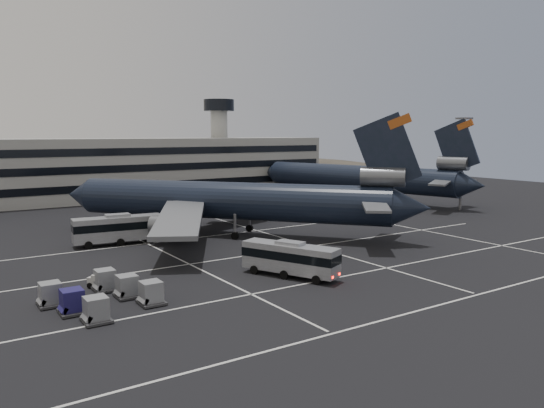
{
  "coord_description": "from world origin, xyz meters",
  "views": [
    {
      "loc": [
        -31.26,
        -51.9,
        15.26
      ],
      "look_at": [
        10.82,
        11.91,
        5.0
      ],
      "focal_mm": 35.0,
      "sensor_mm": 36.0,
      "label": 1
    }
  ],
  "objects_px": {
    "trijet_main": "(233,200)",
    "bus_far": "(118,228)",
    "uld_cluster": "(101,294)",
    "bus_near": "(290,257)"
  },
  "relations": [
    {
      "from": "trijet_main",
      "to": "bus_far",
      "type": "distance_m",
      "value": 17.05
    },
    {
      "from": "trijet_main",
      "to": "bus_far",
      "type": "xyz_separation_m",
      "value": [
        -16.57,
        2.77,
        -2.94
      ]
    },
    {
      "from": "trijet_main",
      "to": "uld_cluster",
      "type": "bearing_deg",
      "value": -179.32
    },
    {
      "from": "trijet_main",
      "to": "bus_near",
      "type": "distance_m",
      "value": 24.91
    },
    {
      "from": "bus_far",
      "to": "uld_cluster",
      "type": "xyz_separation_m",
      "value": [
        -9.41,
        -25.06,
        -1.29
      ]
    },
    {
      "from": "bus_far",
      "to": "uld_cluster",
      "type": "height_order",
      "value": "bus_far"
    },
    {
      "from": "bus_near",
      "to": "bus_far",
      "type": "xyz_separation_m",
      "value": [
        -10.16,
        26.64,
        0.21
      ]
    },
    {
      "from": "trijet_main",
      "to": "uld_cluster",
      "type": "height_order",
      "value": "trijet_main"
    },
    {
      "from": "bus_near",
      "to": "uld_cluster",
      "type": "distance_m",
      "value": 19.66
    },
    {
      "from": "bus_far",
      "to": "trijet_main",
      "type": "bearing_deg",
      "value": -93.11
    }
  ]
}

